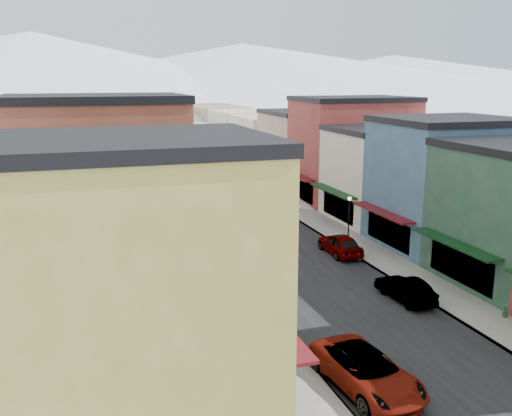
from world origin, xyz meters
TOP-DOWN VIEW (x-y plane):
  - ground at (0.00, 0.00)m, footprint 600.00×600.00m
  - road at (0.00, 60.00)m, footprint 10.00×160.00m
  - sidewalk_left at (-6.60, 60.00)m, footprint 3.20×160.00m
  - sidewalk_right at (6.60, 60.00)m, footprint 3.20×160.00m
  - curb_left at (-5.05, 60.00)m, footprint 0.10×160.00m
  - curb_right at (5.05, 60.00)m, footprint 0.10×160.00m
  - bldg_l_yellow at (-13.19, 4.00)m, footprint 11.30×8.70m
  - bldg_l_cream at (-13.19, 12.50)m, footprint 11.30×8.20m
  - bldg_l_brick_near at (-13.69, 20.50)m, footprint 12.30×8.20m
  - bldg_l_grayblue at (-13.19, 29.00)m, footprint 11.30×9.20m
  - bldg_l_brick_far at (-14.19, 38.00)m, footprint 13.30×9.20m
  - bldg_l_tan at (-13.19, 48.00)m, footprint 11.30×11.20m
  - bldg_r_blue at (13.19, 21.00)m, footprint 11.30×9.20m
  - bldg_r_cream at (13.69, 30.00)m, footprint 12.30×9.20m
  - bldg_r_brick_far at (14.19, 39.00)m, footprint 13.30×9.20m
  - bldg_r_tan at (13.19, 49.00)m, footprint 11.30×11.20m
  - distant_blocks at (0.00, 83.00)m, footprint 34.00×55.00m
  - mountain_ridge at (-19.47, 277.18)m, footprint 670.00×340.00m
  - overhead_cables at (0.00, 47.50)m, footprint 16.40×15.04m
  - car_white_suv at (-3.50, 3.00)m, footprint 3.55×6.52m
  - car_silver_sedan at (-4.30, 24.22)m, footprint 2.05×4.45m
  - car_dark_hatch at (-4.30, 25.62)m, footprint 2.33×5.02m
  - car_silver_wagon at (-4.17, 37.52)m, footprint 2.81×5.99m
  - car_green_sedan at (3.81, 11.46)m, footprint 1.86×4.65m
  - car_gray_suv at (4.16, 21.26)m, footprint 2.03×4.99m
  - car_black_sedan at (4.13, 38.09)m, footprint 3.15×6.17m
  - car_lane_silver at (-1.10, 48.08)m, footprint 1.85×4.51m
  - car_lane_white at (0.60, 63.48)m, footprint 3.60×6.51m
  - trash_can at (5.22, 21.33)m, footprint 0.51×0.51m
  - streetlamp_near at (5.81, 23.12)m, footprint 0.33×0.33m
  - streetlamp_far at (5.20, 54.68)m, footprint 0.36×0.36m
  - planter_far at (7.72, 7.20)m, footprint 0.48×0.48m
  - snow_pile_near at (-4.83, 13.64)m, footprint 2.10×2.49m
  - snow_pile_mid at (-4.88, 16.81)m, footprint 2.16×2.53m
  - snow_pile_far at (-4.28, 37.70)m, footprint 2.09×2.49m

SIDE VIEW (x-z plane):
  - ground at x=0.00m, z-range 0.00..0.00m
  - road at x=0.00m, z-range 0.00..0.01m
  - sidewalk_left at x=-6.60m, z-range 0.00..0.15m
  - sidewalk_right at x=6.60m, z-range 0.00..0.15m
  - curb_left at x=-5.05m, z-range 0.00..0.15m
  - curb_right at x=5.05m, z-range 0.00..0.15m
  - snow_pile_far at x=-4.28m, z-range -0.02..0.86m
  - snow_pile_near at x=-4.83m, z-range -0.02..0.87m
  - snow_pile_mid at x=-4.88m, z-range -0.02..0.90m
  - planter_far at x=7.72m, z-range 0.15..0.76m
  - trash_can at x=5.22m, z-range 0.16..1.02m
  - car_silver_sedan at x=-4.30m, z-range 0.00..1.48m
  - car_green_sedan at x=3.81m, z-range 0.00..1.51m
  - car_lane_silver at x=-1.10m, z-range 0.00..1.53m
  - car_dark_hatch at x=-4.30m, z-range 0.00..1.59m
  - car_silver_wagon at x=-4.17m, z-range 0.00..1.69m
  - car_gray_suv at x=4.16m, z-range 0.00..1.70m
  - car_black_sedan at x=4.13m, z-range 0.00..1.71m
  - car_lane_white at x=0.60m, z-range 0.00..1.72m
  - car_white_suv at x=-3.50m, z-range 0.00..1.73m
  - streetlamp_near at x=5.81m, z-range 0.67..4.67m
  - streetlamp_far at x=5.20m, z-range 0.72..5.08m
  - distant_blocks at x=0.00m, z-range 0.00..8.00m
  - bldg_r_cream at x=13.69m, z-range 0.01..9.01m
  - bldg_l_grayblue at x=-13.19m, z-range 0.01..9.01m
  - bldg_r_tan at x=13.19m, z-range 0.01..9.51m
  - bldg_l_cream at x=-13.19m, z-range 0.01..9.51m
  - bldg_l_tan at x=-13.19m, z-range 0.01..10.01m
  - bldg_r_blue at x=13.19m, z-range 0.01..10.51m
  - bldg_l_brick_far at x=-14.19m, z-range 0.01..11.01m
  - bldg_r_brick_far at x=14.19m, z-range 0.01..11.51m
  - bldg_l_yellow at x=-13.19m, z-range 0.01..11.51m
  - overhead_cables at x=0.00m, z-range 6.18..6.22m
  - bldg_l_brick_near at x=-13.69m, z-range 0.01..12.51m
  - mountain_ridge at x=-19.47m, z-range -2.64..31.36m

